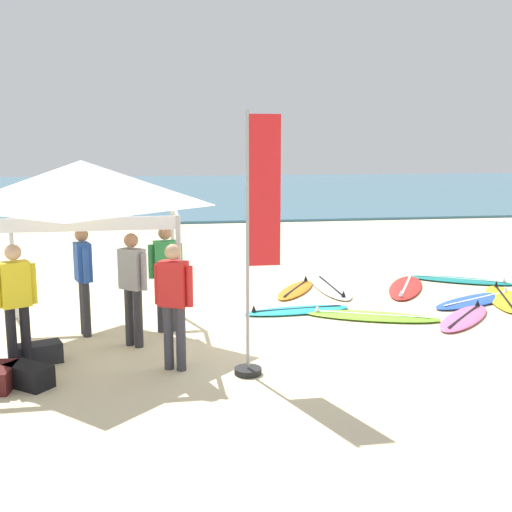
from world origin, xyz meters
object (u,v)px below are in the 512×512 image
surfboard_orange (296,290)px  surfboard_teal (460,280)px  person_red (174,298)px  surfboard_red (406,287)px  person_green (166,271)px  surfboard_lime (371,316)px  person_blue (83,274)px  canopy_tent (82,185)px  gear_bag_on_sand (39,353)px  surfboard_blue (477,300)px  surfboard_white (331,287)px  surfboard_pink (464,318)px  person_yellow (16,298)px  surfboard_yellow (504,298)px  surfboard_cyan (297,310)px  gear_bag_by_pole (0,377)px  gear_bag_near_tent (29,376)px  person_grey (133,282)px  banner_flag (257,256)px

surfboard_orange → surfboard_teal: same height
surfboard_teal → person_red: person_red is taller
surfboard_red → surfboard_teal: (1.47, 0.47, 0.00)m
person_green → person_red: same height
surfboard_lime → person_green: bearing=-176.6°
person_blue → canopy_tent: bearing=-70.8°
person_blue → gear_bag_on_sand: person_blue is taller
surfboard_orange → person_blue: (-3.95, -2.38, 0.95)m
surfboard_blue → person_red: person_red is taller
surfboard_white → person_blue: bearing=-152.6°
surfboard_lime → surfboard_pink: size_ratio=1.30×
surfboard_orange → person_green: bearing=-138.4°
surfboard_pink → person_green: (-5.08, 0.15, 0.95)m
surfboard_pink → person_yellow: (-7.05, -1.32, 0.95)m
surfboard_white → person_red: person_red is taller
surfboard_yellow → gear_bag_on_sand: gear_bag_on_sand is taller
surfboard_cyan → person_blue: bearing=-167.6°
surfboard_blue → person_green: (-5.92, -0.97, 0.95)m
person_red → gear_bag_by_pole: size_ratio=2.85×
surfboard_white → gear_bag_by_pole: (-5.54, -4.53, 0.10)m
surfboard_cyan → gear_bag_near_tent: 5.00m
surfboard_lime → person_grey: 4.23m
person_yellow → person_grey: bearing=28.2°
surfboard_blue → surfboard_yellow: (0.58, 0.03, 0.00)m
person_red → gear_bag_on_sand: size_ratio=2.85×
surfboard_orange → gear_bag_by_pole: bearing=-136.9°
canopy_tent → gear_bag_near_tent: (-0.56, -1.89, -2.25)m
person_grey → person_red: 1.24m
surfboard_orange → person_yellow: 6.12m
person_grey → person_blue: 1.03m
person_grey → person_yellow: same height
surfboard_yellow → person_blue: 7.90m
canopy_tent → gear_bag_by_pole: (-0.89, -1.89, -2.25)m
gear_bag_by_pole → person_red: bearing=8.0°
surfboard_pink → surfboard_yellow: bearing=38.9°
person_yellow → gear_bag_by_pole: bearing=-100.9°
surfboard_pink → surfboard_white: bearing=122.0°
person_yellow → person_blue: size_ratio=1.00×
banner_flag → gear_bag_by_pole: size_ratio=5.67×
surfboard_red → surfboard_pink: (0.08, -2.37, 0.00)m
surfboard_pink → person_blue: person_blue is taller
surfboard_blue → person_blue: (-7.20, -0.96, 0.95)m
surfboard_yellow → gear_bag_on_sand: size_ratio=3.83×
surfboard_blue → gear_bag_by_pole: bearing=-159.2°
surfboard_yellow → person_yellow: size_ratio=1.34×
surfboard_blue → surfboard_cyan: same height
banner_flag → surfboard_orange: bearing=70.8°
surfboard_white → canopy_tent: bearing=-150.4°
surfboard_yellow → person_red: bearing=-156.7°
person_grey → gear_bag_near_tent: size_ratio=2.85×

